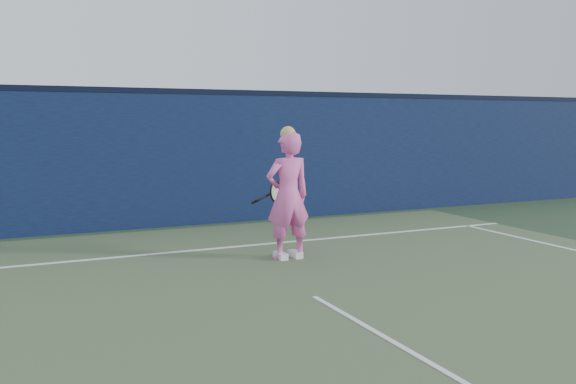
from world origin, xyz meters
name	(u,v)px	position (x,y,z in m)	size (l,w,h in m)	color
ground	(360,324)	(0.00, 0.00, 0.00)	(80.00, 80.00, 0.00)	#294128
backstop_wall	(185,160)	(0.00, 6.50, 1.25)	(24.00, 0.40, 2.50)	#0B1432
wall_cap	(184,92)	(0.00, 6.50, 2.55)	(24.00, 0.42, 0.10)	black
player	(288,195)	(0.55, 2.93, 0.93)	(0.68, 0.46, 1.92)	#FB61BC
racket	(274,193)	(0.55, 3.42, 0.91)	(0.60, 0.28, 0.34)	black
court_lines	(379,334)	(0.00, -0.33, 0.01)	(11.00, 12.04, 0.01)	white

